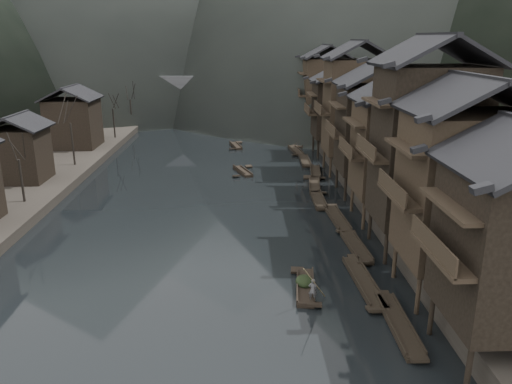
{
  "coord_description": "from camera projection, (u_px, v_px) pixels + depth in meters",
  "views": [
    {
      "loc": [
        3.66,
        -29.97,
        16.09
      ],
      "look_at": [
        4.9,
        13.86,
        2.5
      ],
      "focal_mm": 35.0,
      "sensor_mm": 36.0,
      "label": 1
    }
  ],
  "objects": [
    {
      "name": "bare_trees",
      "position": [
        58.0,
        130.0,
        55.82
      ],
      "size": [
        3.72,
        74.58,
        7.44
      ],
      "color": "black",
      "rests_on": "left_bank"
    },
    {
      "name": "water",
      "position": [
        189.0,
        290.0,
        33.28
      ],
      "size": [
        300.0,
        300.0,
        0.0
      ],
      "primitive_type": "plane",
      "color": "black",
      "rests_on": "ground"
    },
    {
      "name": "bamboo_pole",
      "position": [
        318.0,
        250.0,
        30.46
      ],
      "size": [
        2.02,
        2.45,
        3.47
      ],
      "primitive_type": "cylinder",
      "rotation": [
        0.73,
        0.0,
        -0.69
      ],
      "color": "#8C7A51",
      "rests_on": "boatman"
    },
    {
      "name": "left_houses",
      "position": [
        3.0,
        146.0,
        50.26
      ],
      "size": [
        8.1,
        53.2,
        8.73
      ],
      "color": "black",
      "rests_on": "left_bank"
    },
    {
      "name": "right_bank",
      "position": [
        458.0,
        147.0,
        72.15
      ],
      "size": [
        40.0,
        200.0,
        1.8
      ],
      "primitive_type": "cube",
      "color": "#2D2823",
      "rests_on": "ground"
    },
    {
      "name": "hero_sampan",
      "position": [
        305.0,
        286.0,
        33.3
      ],
      "size": [
        1.7,
        5.53,
        0.44
      ],
      "color": "black",
      "rests_on": "water"
    },
    {
      "name": "stilt_houses",
      "position": [
        378.0,
        112.0,
        49.7
      ],
      "size": [
        9.0,
        67.6,
        16.62
      ],
      "color": "black",
      "rests_on": "ground"
    },
    {
      "name": "stone_bridge",
      "position": [
        224.0,
        95.0,
        100.51
      ],
      "size": [
        40.0,
        6.0,
        9.0
      ],
      "color": "#4C4C4F",
      "rests_on": "ground"
    },
    {
      "name": "cargo_heap",
      "position": [
        305.0,
        277.0,
        33.36
      ],
      "size": [
        1.2,
        1.58,
        0.72
      ],
      "primitive_type": "ellipsoid",
      "color": "black",
      "rests_on": "hero_sampan"
    },
    {
      "name": "midriver_boats",
      "position": [
        236.0,
        145.0,
        77.33
      ],
      "size": [
        4.86,
        37.52,
        0.44
      ],
      "color": "black",
      "rests_on": "water"
    },
    {
      "name": "boatman",
      "position": [
        313.0,
        286.0,
        31.19
      ],
      "size": [
        0.63,
        0.5,
        1.53
      ],
      "primitive_type": "imported",
      "rotation": [
        0.0,
        0.0,
        2.88
      ],
      "color": "#535255",
      "rests_on": "hero_sampan"
    },
    {
      "name": "moored_sampans",
      "position": [
        318.0,
        185.0,
        56.15
      ],
      "size": [
        2.98,
        64.96,
        0.47
      ],
      "color": "black",
      "rests_on": "water"
    }
  ]
}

